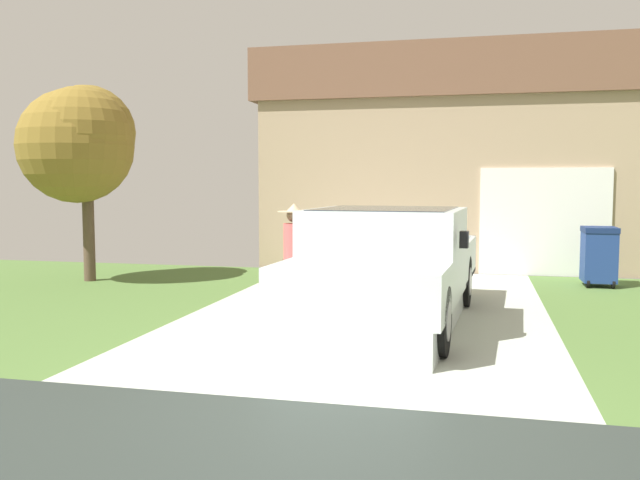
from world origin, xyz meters
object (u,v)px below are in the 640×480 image
(pickup_truck, at_px, (387,273))
(person_with_hat, at_px, (294,249))
(front_yard_tree, at_px, (80,140))
(wheeled_trash_bin, at_px, (599,254))
(handbag, at_px, (302,307))
(house_with_garage, at_px, (479,160))

(pickup_truck, distance_m, person_with_hat, 1.65)
(pickup_truck, distance_m, front_yard_tree, 7.19)
(person_with_hat, relative_size, wheeled_trash_bin, 1.46)
(wheeled_trash_bin, bearing_deg, pickup_truck, -127.97)
(person_with_hat, height_order, handbag, person_with_hat)
(house_with_garage, bearing_deg, person_with_hat, -108.38)
(person_with_hat, bearing_deg, handbag, -16.02)
(pickup_truck, xyz_separation_m, person_with_hat, (-1.50, 0.64, 0.24))
(person_with_hat, relative_size, handbag, 4.09)
(handbag, bearing_deg, house_with_garage, 73.25)
(person_with_hat, xyz_separation_m, front_yard_tree, (-4.86, 2.02, 1.82))
(person_with_hat, height_order, house_with_garage, house_with_garage)
(person_with_hat, relative_size, house_with_garage, 0.16)
(handbag, xyz_separation_m, house_with_garage, (2.50, 8.32, 2.41))
(handbag, height_order, wheeled_trash_bin, wheeled_trash_bin)
(front_yard_tree, height_order, wheeled_trash_bin, front_yard_tree)
(pickup_truck, relative_size, front_yard_tree, 1.37)
(wheeled_trash_bin, bearing_deg, handbag, -139.94)
(house_with_garage, bearing_deg, wheeled_trash_bin, -62.77)
(front_yard_tree, distance_m, wheeled_trash_bin, 10.16)
(pickup_truck, height_order, wheeled_trash_bin, pickup_truck)
(person_with_hat, distance_m, front_yard_tree, 5.57)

